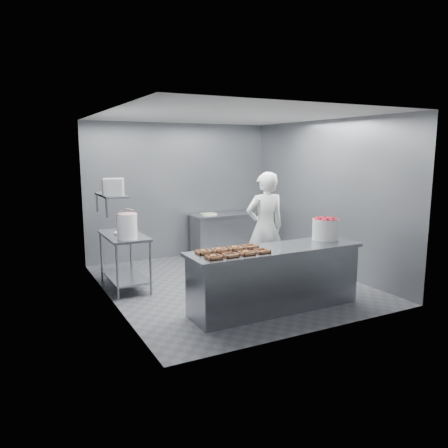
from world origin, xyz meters
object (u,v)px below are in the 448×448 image
(tray_2, at_px, (246,253))
(tray_3, at_px, (262,251))
(tray_4, at_px, (203,252))
(back_counter, at_px, (225,234))
(worker, at_px, (265,227))
(service_counter, at_px, (275,278))
(tray_7, at_px, (250,247))
(strawberry_tub, at_px, (326,228))
(glaze_bucket, at_px, (127,226))
(tray_1, at_px, (230,255))
(tray_0, at_px, (214,257))
(prep_table, at_px, (124,253))
(tray_6, at_px, (235,248))
(appliance, at_px, (113,187))
(tray_5, at_px, (219,250))

(tray_2, height_order, tray_3, tray_2)
(tray_4, bearing_deg, tray_2, -32.79)
(back_counter, bearing_deg, worker, -98.14)
(service_counter, height_order, back_counter, same)
(tray_4, distance_m, worker, 1.98)
(tray_7, distance_m, strawberry_tub, 1.34)
(tray_4, xyz_separation_m, glaze_bucket, (-0.64, 1.42, 0.18))
(tray_4, relative_size, glaze_bucket, 0.39)
(tray_1, bearing_deg, tray_0, -180.00)
(prep_table, relative_size, back_counter, 0.80)
(service_counter, xyz_separation_m, tray_4, (-1.05, 0.15, 0.47))
(tray_0, xyz_separation_m, tray_7, (0.72, 0.31, -0.00))
(tray_4, relative_size, tray_7, 1.00)
(tray_4, bearing_deg, prep_table, 108.49)
(tray_6, xyz_separation_m, worker, (1.18, 1.07, 0.02))
(worker, bearing_deg, tray_2, 56.89)
(prep_table, distance_m, tray_2, 2.39)
(tray_3, distance_m, appliance, 2.57)
(tray_1, bearing_deg, tray_2, -0.00)
(service_counter, height_order, tray_6, tray_6)
(tray_6, bearing_deg, strawberry_tub, -0.80)
(tray_4, bearing_deg, glaze_bucket, 114.16)
(worker, distance_m, appliance, 2.60)
(tray_0, relative_size, strawberry_tub, 0.47)
(tray_3, bearing_deg, tray_5, 147.37)
(tray_1, bearing_deg, tray_3, 0.00)
(appliance, bearing_deg, tray_5, -38.65)
(prep_table, bearing_deg, tray_6, -58.96)
(tray_3, bearing_deg, glaze_bucket, 128.18)
(tray_0, height_order, appliance, appliance)
(tray_3, distance_m, strawberry_tub, 1.37)
(back_counter, distance_m, appliance, 3.33)
(prep_table, distance_m, tray_0, 2.21)
(tray_2, bearing_deg, tray_5, 127.81)
(service_counter, bearing_deg, tray_2, -164.82)
(tray_4, height_order, tray_7, tray_4)
(tray_1, bearing_deg, tray_5, 90.56)
(prep_table, xyz_separation_m, tray_7, (1.32, -1.80, 0.33))
(back_counter, xyz_separation_m, appliance, (-2.72, -1.46, 1.24))
(service_counter, xyz_separation_m, tray_0, (-1.05, -0.15, 0.47))
(tray_5, xyz_separation_m, appliance, (-1.01, 1.64, 0.77))
(back_counter, bearing_deg, tray_2, -113.35)
(service_counter, bearing_deg, tray_4, 171.62)
(tray_0, relative_size, glaze_bucket, 0.39)
(tray_3, relative_size, tray_5, 1.00)
(tray_4, relative_size, worker, 0.10)
(back_counter, relative_size, tray_0, 8.01)
(prep_table, relative_size, tray_6, 6.40)
(tray_0, height_order, tray_7, tray_0)
(service_counter, distance_m, tray_2, 0.75)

